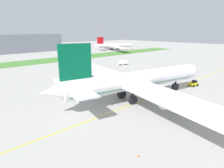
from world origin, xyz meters
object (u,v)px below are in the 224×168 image
object	(u,v)px
pushback_tug	(194,83)
traffic_cone_near_nose	(214,93)
airliner_foreground	(135,81)
service_truck_baggage_loader	(123,63)
traffic_cone_starboard_wing	(138,155)
ground_crew_marshaller_front	(130,97)
parked_airliner_far_centre	(114,46)
service_truck_fuel_bowser	(73,70)

from	to	relation	value
pushback_tug	traffic_cone_near_nose	bearing A→B (deg)	-115.84
airliner_foreground	service_truck_baggage_loader	xyz separation A→B (m)	(42.41, 46.94, -4.62)
traffic_cone_near_nose	traffic_cone_starboard_wing	xyz separation A→B (m)	(-45.06, -4.15, 0.00)
traffic_cone_near_nose	ground_crew_marshaller_front	bearing A→B (deg)	149.53
airliner_foreground	service_truck_baggage_loader	world-z (taller)	airliner_foreground
airliner_foreground	parked_airliner_far_centre	world-z (taller)	airliner_foreground
ground_crew_marshaller_front	traffic_cone_starboard_wing	distance (m)	27.28
airliner_foreground	ground_crew_marshaller_front	xyz separation A→B (m)	(-1.78, 0.03, -5.08)
parked_airliner_far_centre	service_truck_baggage_loader	bearing A→B (deg)	-129.20
service_truck_baggage_loader	parked_airliner_far_centre	bearing A→B (deg)	50.80
service_truck_baggage_loader	traffic_cone_near_nose	bearing A→B (deg)	-106.44
traffic_cone_near_nose	parked_airliner_far_centre	bearing A→B (deg)	59.80
pushback_tug	parked_airliner_far_centre	world-z (taller)	parked_airliner_far_centre
traffic_cone_near_nose	parked_airliner_far_centre	size ratio (longest dim) A/B	0.01
traffic_cone_near_nose	parked_airliner_far_centre	xyz separation A→B (m)	(80.51, 138.35, 4.71)
pushback_tug	service_truck_fuel_bowser	xyz separation A→B (m)	(-22.13, 54.05, 0.50)
service_truck_baggage_loader	parked_airliner_far_centre	size ratio (longest dim) A/B	0.09
traffic_cone_starboard_wing	parked_airliner_far_centre	world-z (taller)	parked_airliner_far_centre
pushback_tug	traffic_cone_starboard_wing	size ratio (longest dim) A/B	9.64
airliner_foreground	service_truck_fuel_bowser	distance (m)	48.97
ground_crew_marshaller_front	parked_airliner_far_centre	size ratio (longest dim) A/B	0.02
traffic_cone_starboard_wing	pushback_tug	bearing A→B (deg)	15.33
airliner_foreground	traffic_cone_starboard_wing	world-z (taller)	airliner_foreground
traffic_cone_starboard_wing	parked_airliner_far_centre	bearing A→B (deg)	48.61
traffic_cone_starboard_wing	service_truck_baggage_loader	xyz separation A→B (m)	(63.39, 66.27, 1.22)
airliner_foreground	parked_airliner_far_centre	size ratio (longest dim) A/B	1.23
service_truck_fuel_bowser	traffic_cone_starboard_wing	bearing A→B (deg)	-112.13
ground_crew_marshaller_front	traffic_cone_starboard_wing	bearing A→B (deg)	-134.75
pushback_tug	parked_airliner_far_centre	size ratio (longest dim) A/B	0.08
airliner_foreground	traffic_cone_near_nose	distance (m)	29.06
airliner_foreground	pushback_tug	size ratio (longest dim) A/B	16.20
pushback_tug	ground_crew_marshaller_front	size ratio (longest dim) A/B	3.26
airliner_foreground	service_truck_fuel_bowser	xyz separation A→B (m)	(6.53, 48.32, -4.60)
airliner_foreground	service_truck_baggage_loader	bearing A→B (deg)	47.90
traffic_cone_starboard_wing	service_truck_baggage_loader	bearing A→B (deg)	46.27
ground_crew_marshaller_front	parked_airliner_far_centre	world-z (taller)	parked_airliner_far_centre
ground_crew_marshaller_front	service_truck_fuel_bowser	size ratio (longest dim) A/B	0.27
parked_airliner_far_centre	traffic_cone_starboard_wing	bearing A→B (deg)	-131.39
traffic_cone_near_nose	traffic_cone_starboard_wing	size ratio (longest dim) A/B	1.00
service_truck_fuel_bowser	parked_airliner_far_centre	size ratio (longest dim) A/B	0.09
traffic_cone_near_nose	service_truck_fuel_bowser	world-z (taller)	service_truck_fuel_bowser
pushback_tug	ground_crew_marshaller_front	world-z (taller)	pushback_tug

